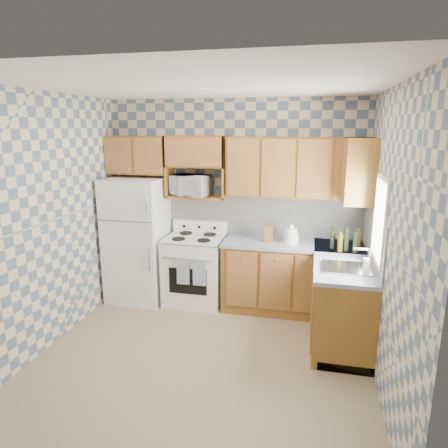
{
  "coord_description": "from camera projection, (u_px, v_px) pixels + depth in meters",
  "views": [
    {
      "loc": [
        1.04,
        -3.6,
        2.34
      ],
      "look_at": [
        0.05,
        0.75,
        1.25
      ],
      "focal_mm": 32.0,
      "sensor_mm": 36.0,
      "label": 1
    }
  ],
  "objects": [
    {
      "name": "microwave_shelf",
      "position": [
        197.0,
        197.0,
        5.31
      ],
      "size": [
        0.8,
        0.33,
        0.03
      ],
      "primitive_type": "cube",
      "color": "brown",
      "rests_on": "back_wall"
    },
    {
      "name": "base_cabinets_right",
      "position": [
        340.0,
        298.0,
        4.54
      ],
      "size": [
        0.6,
        1.6,
        0.88
      ],
      "primitive_type": "cube",
      "color": "brown",
      "rests_on": "floor"
    },
    {
      "name": "backsplash_back",
      "position": [
        263.0,
        215.0,
        5.33
      ],
      "size": [
        2.6,
        0.02,
        0.56
      ],
      "primitive_type": "cube",
      "color": "silver",
      "rests_on": "back_wall"
    },
    {
      "name": "backguard",
      "position": [
        200.0,
        226.0,
        5.52
      ],
      "size": [
        0.76,
        0.08,
        0.17
      ],
      "primitive_type": "cube",
      "color": "white",
      "rests_on": "cooktop"
    },
    {
      "name": "bottle_2",
      "position": [
        358.0,
        241.0,
        4.68
      ],
      "size": [
        0.06,
        0.06,
        0.23
      ],
      "primitive_type": "cylinder",
      "color": "brown",
      "rests_on": "countertop_back"
    },
    {
      "name": "bottle_3",
      "position": [
        340.0,
        243.0,
        4.64
      ],
      "size": [
        0.06,
        0.06,
        0.22
      ],
      "primitive_type": "cylinder",
      "color": "brown",
      "rests_on": "countertop_back"
    },
    {
      "name": "cooktop",
      "position": [
        195.0,
        238.0,
        5.28
      ],
      "size": [
        0.76,
        0.65,
        0.02
      ],
      "primitive_type": "cube",
      "color": "silver",
      "rests_on": "stove_body"
    },
    {
      "name": "back_wall",
      "position": [
        234.0,
        202.0,
        5.39
      ],
      "size": [
        3.4,
        0.02,
        2.7
      ],
      "primitive_type": "cube",
      "color": "slate",
      "rests_on": "ground"
    },
    {
      "name": "dish_towel_left",
      "position": [
        183.0,
        271.0,
        5.05
      ],
      "size": [
        0.16,
        0.02,
        0.34
      ],
      "primitive_type": "cube",
      "color": "navy",
      "rests_on": "stove_body"
    },
    {
      "name": "knife_block",
      "position": [
        269.0,
        234.0,
        5.04
      ],
      "size": [
        0.1,
        0.1,
        0.21
      ],
      "primitive_type": "cube",
      "rotation": [
        0.0,
        0.0,
        -0.03
      ],
      "color": "brown",
      "rests_on": "countertop_back"
    },
    {
      "name": "sink",
      "position": [
        346.0,
        268.0,
        4.1
      ],
      "size": [
        0.48,
        0.4,
        0.03
      ],
      "primitive_type": "cube",
      "color": "#B7B7BC",
      "rests_on": "countertop_right"
    },
    {
      "name": "food_containers",
      "position": [
        291.0,
        238.0,
        4.99
      ],
      "size": [
        0.19,
        0.19,
        0.13
      ],
      "primitive_type": null,
      "color": "silver",
      "rests_on": "countertop_back"
    },
    {
      "name": "dish_towel_right",
      "position": [
        199.0,
        273.0,
        5.01
      ],
      "size": [
        0.16,
        0.02,
        0.34
      ],
      "primitive_type": "cube",
      "color": "navy",
      "rests_on": "stove_body"
    },
    {
      "name": "bottle_1",
      "position": [
        356.0,
        242.0,
        4.6
      ],
      "size": [
        0.06,
        0.06,
        0.25
      ],
      "primitive_type": "cylinder",
      "color": "black",
      "rests_on": "countertop_back"
    },
    {
      "name": "countertop_right",
      "position": [
        343.0,
        260.0,
        4.44
      ],
      "size": [
        0.63,
        1.6,
        0.04
      ],
      "primitive_type": "cube",
      "color": "slate",
      "rests_on": "base_cabinets_right"
    },
    {
      "name": "upper_cabinets_fridge",
      "position": [
        138.0,
        155.0,
        5.36
      ],
      "size": [
        0.82,
        0.33,
        0.5
      ],
      "primitive_type": "cube",
      "color": "brown",
      "rests_on": "back_wall"
    },
    {
      "name": "upper_cabinets_back",
      "position": [
        297.0,
        167.0,
        4.94
      ],
      "size": [
        1.75,
        0.33,
        0.74
      ],
      "primitive_type": "cube",
      "color": "brown",
      "rests_on": "back_wall"
    },
    {
      "name": "refrigerator",
      "position": [
        138.0,
        240.0,
        5.45
      ],
      "size": [
        0.75,
        0.7,
        1.68
      ],
      "primitive_type": "cube",
      "color": "white",
      "rests_on": "floor"
    },
    {
      "name": "base_cabinets_back",
      "position": [
        292.0,
        278.0,
        5.14
      ],
      "size": [
        1.75,
        0.6,
        0.88
      ],
      "primitive_type": "cube",
      "color": "brown",
      "rests_on": "floor"
    },
    {
      "name": "right_wall",
      "position": [
        388.0,
        242.0,
        3.51
      ],
      "size": [
        0.02,
        3.2,
        2.7
      ],
      "primitive_type": "cube",
      "color": "slate",
      "rests_on": "ground"
    },
    {
      "name": "bottle_0",
      "position": [
        346.0,
        240.0,
        4.67
      ],
      "size": [
        0.06,
        0.06,
        0.27
      ],
      "primitive_type": "cylinder",
      "color": "black",
      "rests_on": "countertop_back"
    },
    {
      "name": "upper_cabinets_right",
      "position": [
        359.0,
        170.0,
        4.61
      ],
      "size": [
        0.33,
        0.7,
        0.74
      ],
      "primitive_type": "cube",
      "color": "brown",
      "rests_on": "right_wall"
    },
    {
      "name": "backsplash_right",
      "position": [
        373.0,
        235.0,
        4.3
      ],
      "size": [
        0.02,
        1.6,
        0.56
      ],
      "primitive_type": "cube",
      "color": "silver",
      "rests_on": "right_wall"
    },
    {
      "name": "countertop_back",
      "position": [
        293.0,
        244.0,
        5.03
      ],
      "size": [
        1.77,
        0.63,
        0.04
      ],
      "primitive_type": "cube",
      "color": "slate",
      "rests_on": "base_cabinets_back"
    },
    {
      "name": "window",
      "position": [
        380.0,
        220.0,
        3.91
      ],
      "size": [
        0.02,
        0.66,
        0.86
      ],
      "primitive_type": "cube",
      "color": "white",
      "rests_on": "right_wall"
    },
    {
      "name": "bottle_4",
      "position": [
        333.0,
        239.0,
        4.76
      ],
      "size": [
        0.06,
        0.06,
        0.24
      ],
      "primitive_type": "cylinder",
      "color": "black",
      "rests_on": "countertop_back"
    },
    {
      "name": "soap_bottle",
      "position": [
        366.0,
        267.0,
        3.9
      ],
      "size": [
        0.06,
        0.06,
        0.17
      ],
      "primitive_type": "cylinder",
      "color": "silver",
      "rests_on": "countertop_right"
    },
    {
      "name": "electric_kettle",
      "position": [
        291.0,
        236.0,
        5.01
      ],
      "size": [
        0.14,
        0.14,
        0.18
      ],
      "primitive_type": "cylinder",
      "color": "white",
      "rests_on": "countertop_back"
    },
    {
      "name": "microwave",
      "position": [
        191.0,
        185.0,
        5.27
      ],
      "size": [
        0.56,
        0.44,
        0.27
      ],
      "primitive_type": "imported",
      "rotation": [
        0.0,
        0.0,
        -0.23
      ],
      "color": "white",
      "rests_on": "microwave_shelf"
    },
    {
      "name": "floor",
      "position": [
        204.0,
        356.0,
        4.19
      ],
      "size": [
        3.4,
        3.4,
        0.0
      ],
      "primitive_type": "plane",
      "color": "#8B7756",
      "rests_on": "ground"
    },
    {
      "name": "stove_body",
      "position": [
        195.0,
        270.0,
        5.39
      ],
      "size": [
        0.76,
        0.65,
        0.9
      ],
      "primitive_type": "cube",
      "color": "white",
      "rests_on": "floor"
    }
  ]
}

